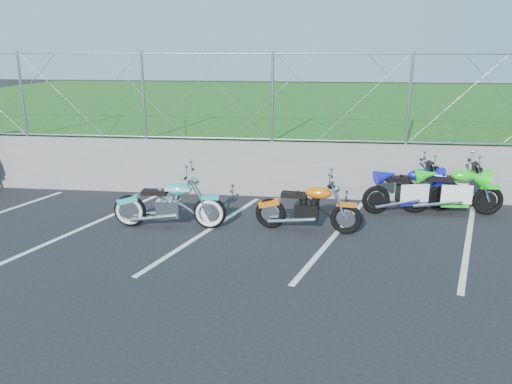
# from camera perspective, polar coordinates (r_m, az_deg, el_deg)

# --- Properties ---
(ground) EXTENTS (90.00, 90.00, 0.00)m
(ground) POSITION_cam_1_polar(r_m,az_deg,el_deg) (8.74, -6.86, -6.67)
(ground) COLOR black
(ground) RESTS_ON ground
(retaining_wall) EXTENTS (30.00, 0.22, 1.30)m
(retaining_wall) POSITION_cam_1_polar(r_m,az_deg,el_deg) (11.81, -3.02, 2.80)
(retaining_wall) COLOR slate
(retaining_wall) RESTS_ON ground
(grass_field) EXTENTS (30.00, 20.00, 1.30)m
(grass_field) POSITION_cam_1_polar(r_m,az_deg,el_deg) (21.58, 1.53, 8.92)
(grass_field) COLOR #1A5115
(grass_field) RESTS_ON ground
(chain_link_fence) EXTENTS (28.00, 0.03, 2.00)m
(chain_link_fence) POSITION_cam_1_polar(r_m,az_deg,el_deg) (11.54, -3.14, 10.80)
(chain_link_fence) COLOR gray
(chain_link_fence) RESTS_ON retaining_wall
(parking_lines) EXTENTS (18.29, 4.31, 0.01)m
(parking_lines) POSITION_cam_1_polar(r_m,az_deg,el_deg) (9.47, 1.65, -4.70)
(parking_lines) COLOR silver
(parking_lines) RESTS_ON ground
(cruiser_turquoise) EXTENTS (2.22, 0.70, 1.10)m
(cruiser_turquoise) POSITION_cam_1_polar(r_m,az_deg,el_deg) (9.77, -9.72, -1.56)
(cruiser_turquoise) COLOR black
(cruiser_turquoise) RESTS_ON ground
(naked_orange) EXTENTS (2.04, 0.69, 1.02)m
(naked_orange) POSITION_cam_1_polar(r_m,az_deg,el_deg) (9.49, 6.11, -1.98)
(naked_orange) COLOR black
(naked_orange) RESTS_ON ground
(sportbike_green) EXTENTS (2.11, 0.75, 1.09)m
(sportbike_green) POSITION_cam_1_polar(r_m,az_deg,el_deg) (11.20, 21.64, -0.03)
(sportbike_green) COLOR black
(sportbike_green) RESTS_ON ground
(sportbike_blue) EXTENTS (2.02, 0.76, 1.07)m
(sportbike_blue) POSITION_cam_1_polar(r_m,az_deg,el_deg) (11.02, 17.26, 0.08)
(sportbike_blue) COLOR black
(sportbike_blue) RESTS_ON ground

